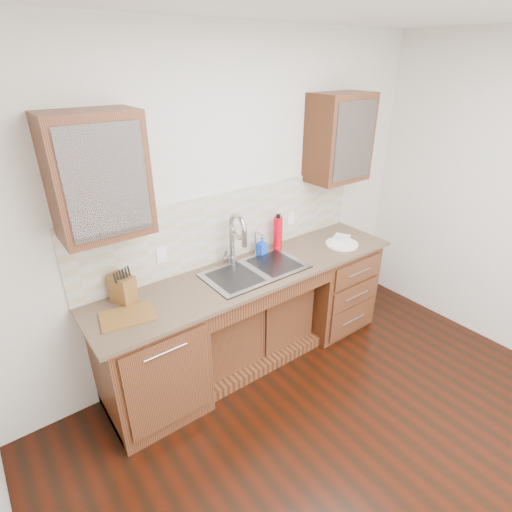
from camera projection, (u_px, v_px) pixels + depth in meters
ground at (382, 479)px, 2.65m from camera, size 4.00×3.50×0.10m
wall_back at (227, 207)px, 3.31m from camera, size 4.00×0.10×2.70m
base_cabinet_left at (150, 362)px, 2.95m from camera, size 0.70×0.62×0.88m
base_cabinet_center at (247, 321)px, 3.57m from camera, size 1.20×0.44×0.70m
base_cabinet_right at (330, 284)px, 3.97m from camera, size 0.70×0.62×0.88m
countertop at (254, 272)px, 3.25m from camera, size 2.70×0.65×0.03m
backsplash at (232, 225)px, 3.34m from camera, size 2.70×0.02×0.59m
sink at (255, 280)px, 3.27m from camera, size 0.84×0.46×0.19m
faucet at (232, 241)px, 3.27m from camera, size 0.04×0.04×0.40m
filter_tap at (255, 242)px, 3.45m from camera, size 0.02×0.02×0.24m
upper_cabinet_left at (97, 176)px, 2.38m from camera, size 0.55×0.34×0.75m
upper_cabinet_right at (339, 138)px, 3.51m from camera, size 0.55×0.34×0.75m
outlet_left at (161, 255)px, 3.02m from camera, size 0.08×0.01×0.12m
outlet_right at (291, 218)px, 3.71m from camera, size 0.08×0.01×0.12m
soap_bottle at (262, 246)px, 3.47m from camera, size 0.08×0.08×0.16m
water_bottle at (278, 233)px, 3.55m from camera, size 0.10×0.10×0.30m
plate at (342, 244)px, 3.68m from camera, size 0.31×0.31×0.02m
dish_towel at (341, 239)px, 3.73m from camera, size 0.23×0.21×0.03m
knife_block at (123, 289)px, 2.78m from camera, size 0.17×0.21×0.21m
cutting_board at (128, 316)px, 2.65m from camera, size 0.39×0.31×0.02m
cup_left_a at (84, 187)px, 2.36m from camera, size 0.16×0.16×0.10m
cup_left_b at (119, 181)px, 2.47m from camera, size 0.15×0.15×0.10m
cup_right_a at (331, 146)px, 3.48m from camera, size 0.14×0.14×0.09m
cup_right_b at (347, 142)px, 3.59m from camera, size 0.14×0.14×0.10m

